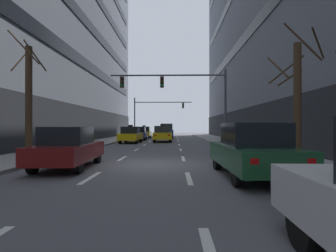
% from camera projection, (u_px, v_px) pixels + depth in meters
% --- Properties ---
extents(ground_plane, '(120.00, 120.00, 0.00)m').
position_uv_depth(ground_plane, '(149.00, 164.00, 11.14)').
color(ground_plane, '#515156').
extents(sidewalk_left, '(3.34, 80.00, 0.14)m').
position_uv_depth(sidewalk_left, '(4.00, 162.00, 11.28)').
color(sidewalk_left, gray).
rests_on(sidewalk_left, ground).
extents(sidewalk_right, '(3.34, 80.00, 0.14)m').
position_uv_depth(sidewalk_right, '(298.00, 163.00, 10.99)').
color(sidewalk_right, gray).
rests_on(sidewalk_right, ground).
extents(lane_stripe_l1_s3, '(0.16, 2.00, 0.01)m').
position_uv_depth(lane_stripe_l1_s3, '(90.00, 178.00, 8.17)').
color(lane_stripe_l1_s3, silver).
rests_on(lane_stripe_l1_s3, ground).
extents(lane_stripe_l1_s4, '(0.16, 2.00, 0.01)m').
position_uv_depth(lane_stripe_l1_s4, '(122.00, 158.00, 13.17)').
color(lane_stripe_l1_s4, silver).
rests_on(lane_stripe_l1_s4, ground).
extents(lane_stripe_l1_s5, '(0.16, 2.00, 0.01)m').
position_uv_depth(lane_stripe_l1_s5, '(136.00, 150.00, 18.17)').
color(lane_stripe_l1_s5, silver).
rests_on(lane_stripe_l1_s5, ground).
extents(lane_stripe_l1_s6, '(0.16, 2.00, 0.01)m').
position_uv_depth(lane_stripe_l1_s6, '(145.00, 145.00, 23.17)').
color(lane_stripe_l1_s6, silver).
rests_on(lane_stripe_l1_s6, ground).
extents(lane_stripe_l1_s7, '(0.16, 2.00, 0.01)m').
position_uv_depth(lane_stripe_l1_s7, '(150.00, 141.00, 28.17)').
color(lane_stripe_l1_s7, silver).
rests_on(lane_stripe_l1_s7, ground).
extents(lane_stripe_l1_s8, '(0.16, 2.00, 0.01)m').
position_uv_depth(lane_stripe_l1_s8, '(153.00, 139.00, 33.16)').
color(lane_stripe_l1_s8, silver).
rests_on(lane_stripe_l1_s8, ground).
extents(lane_stripe_l1_s9, '(0.16, 2.00, 0.01)m').
position_uv_depth(lane_stripe_l1_s9, '(156.00, 138.00, 38.16)').
color(lane_stripe_l1_s9, silver).
rests_on(lane_stripe_l1_s9, ground).
extents(lane_stripe_l1_s10, '(0.16, 2.00, 0.01)m').
position_uv_depth(lane_stripe_l1_s10, '(158.00, 136.00, 43.16)').
color(lane_stripe_l1_s10, silver).
rests_on(lane_stripe_l1_s10, ground).
extents(lane_stripe_l2_s3, '(0.16, 2.00, 0.01)m').
position_uv_depth(lane_stripe_l2_s3, '(189.00, 178.00, 8.10)').
color(lane_stripe_l2_s3, silver).
rests_on(lane_stripe_l2_s3, ground).
extents(lane_stripe_l2_s4, '(0.16, 2.00, 0.01)m').
position_uv_depth(lane_stripe_l2_s4, '(183.00, 158.00, 13.10)').
color(lane_stripe_l2_s4, silver).
rests_on(lane_stripe_l2_s4, ground).
extents(lane_stripe_l2_s5, '(0.16, 2.00, 0.01)m').
position_uv_depth(lane_stripe_l2_s5, '(181.00, 150.00, 18.10)').
color(lane_stripe_l2_s5, silver).
rests_on(lane_stripe_l2_s5, ground).
extents(lane_stripe_l2_s6, '(0.16, 2.00, 0.01)m').
position_uv_depth(lane_stripe_l2_s6, '(179.00, 145.00, 23.10)').
color(lane_stripe_l2_s6, silver).
rests_on(lane_stripe_l2_s6, ground).
extents(lane_stripe_l2_s7, '(0.16, 2.00, 0.01)m').
position_uv_depth(lane_stripe_l2_s7, '(178.00, 142.00, 28.10)').
color(lane_stripe_l2_s7, silver).
rests_on(lane_stripe_l2_s7, ground).
extents(lane_stripe_l2_s8, '(0.16, 2.00, 0.01)m').
position_uv_depth(lane_stripe_l2_s8, '(178.00, 139.00, 33.09)').
color(lane_stripe_l2_s8, silver).
rests_on(lane_stripe_l2_s8, ground).
extents(lane_stripe_l2_s9, '(0.16, 2.00, 0.01)m').
position_uv_depth(lane_stripe_l2_s9, '(177.00, 138.00, 38.09)').
color(lane_stripe_l2_s9, silver).
rests_on(lane_stripe_l2_s9, ground).
extents(lane_stripe_l2_s10, '(0.16, 2.00, 0.01)m').
position_uv_depth(lane_stripe_l2_s10, '(177.00, 136.00, 43.09)').
color(lane_stripe_l2_s10, silver).
rests_on(lane_stripe_l2_s10, ground).
extents(taxi_driving_0, '(1.89, 4.34, 1.79)m').
position_uv_depth(taxi_driving_0, '(144.00, 132.00, 37.34)').
color(taxi_driving_0, black).
rests_on(taxi_driving_0, ground).
extents(taxi_driving_1, '(2.03, 4.55, 1.87)m').
position_uv_depth(taxi_driving_1, '(162.00, 134.00, 27.51)').
color(taxi_driving_1, black).
rests_on(taxi_driving_1, ground).
extents(taxi_driving_2, '(1.91, 4.32, 1.78)m').
position_uv_depth(taxi_driving_2, '(131.00, 135.00, 25.79)').
color(taxi_driving_2, black).
rests_on(taxi_driving_2, ground).
extents(car_driving_3, '(1.97, 4.30, 1.58)m').
position_uv_depth(car_driving_3, '(69.00, 148.00, 10.08)').
color(car_driving_3, black).
rests_on(car_driving_3, ground).
extents(car_driving_4, '(1.86, 4.21, 2.01)m').
position_uv_depth(car_driving_4, '(167.00, 131.00, 36.03)').
color(car_driving_4, black).
rests_on(car_driving_4, ground).
extents(car_driving_5, '(1.98, 4.37, 1.61)m').
position_uv_depth(car_driving_5, '(139.00, 133.00, 31.23)').
color(car_driving_5, black).
rests_on(car_driving_5, ground).
extents(car_parked_1, '(2.02, 4.59, 1.70)m').
position_uv_depth(car_parked_1, '(252.00, 150.00, 8.29)').
color(car_parked_1, black).
rests_on(car_parked_1, ground).
extents(traffic_signal_0, '(8.89, 0.35, 5.85)m').
position_uv_depth(traffic_signal_0, '(183.00, 91.00, 20.05)').
color(traffic_signal_0, '#4C4C51').
rests_on(traffic_signal_0, sidewalk_right).
extents(traffic_signal_1, '(8.87, 0.35, 5.92)m').
position_uv_depth(traffic_signal_1, '(153.00, 110.00, 40.32)').
color(traffic_signal_1, '#4C4C51').
rests_on(traffic_signal_1, sidewalk_left).
extents(street_tree_1, '(1.99, 1.98, 5.34)m').
position_uv_depth(street_tree_1, '(297.00, 99.00, 10.31)').
color(street_tree_1, '#4C3823').
rests_on(street_tree_1, sidewalk_right).
extents(street_tree_2, '(1.55, 1.55, 5.85)m').
position_uv_depth(street_tree_2, '(29.00, 99.00, 12.62)').
color(street_tree_2, '#4C3823').
rests_on(street_tree_2, sidewalk_left).
extents(pedestrian_0, '(0.34, 0.47, 1.65)m').
position_uv_depth(pedestrian_0, '(230.00, 132.00, 22.85)').
color(pedestrian_0, brown).
rests_on(pedestrian_0, sidewalk_right).
extents(pedestrian_1, '(0.40, 0.40, 1.67)m').
position_uv_depth(pedestrian_1, '(290.00, 137.00, 12.31)').
color(pedestrian_1, '#383D59').
rests_on(pedestrian_1, sidewalk_right).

